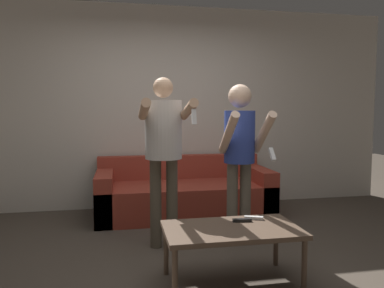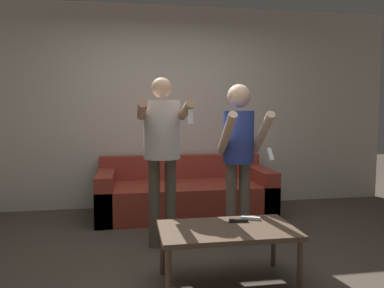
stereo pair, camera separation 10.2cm
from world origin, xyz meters
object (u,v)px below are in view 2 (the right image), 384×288
at_px(remote_near, 238,221).
at_px(remote_far, 250,218).
at_px(person_standing_right, 239,146).
at_px(coffee_table, 227,233).
at_px(couch, 185,194).
at_px(person_standing_left, 162,141).

relative_size(remote_near, remote_far, 0.99).
bearing_deg(person_standing_right, coffee_table, -111.65).
distance_m(couch, coffee_table, 1.96).
relative_size(person_standing_left, person_standing_right, 1.03).
xyz_separation_m(couch, remote_near, (0.16, -1.83, 0.20)).
bearing_deg(coffee_table, person_standing_right, 68.35).
xyz_separation_m(remote_near, remote_far, (0.11, 0.05, 0.00)).
bearing_deg(person_standing_right, couch, 108.89).
xyz_separation_m(coffee_table, remote_far, (0.24, 0.17, 0.05)).
relative_size(coffee_table, remote_near, 6.70).
distance_m(person_standing_right, remote_near, 0.92).
distance_m(person_standing_left, person_standing_right, 0.75).
relative_size(person_standing_left, coffee_table, 1.59).
bearing_deg(coffee_table, couch, 91.09).
relative_size(person_standing_left, remote_near, 10.66).
distance_m(coffee_table, remote_near, 0.18).
bearing_deg(remote_far, couch, 98.77).
bearing_deg(remote_near, person_standing_right, 73.55).
distance_m(couch, remote_near, 1.84).
xyz_separation_m(person_standing_left, person_standing_right, (0.75, 0.00, -0.06)).
height_order(couch, person_standing_left, person_standing_left).
bearing_deg(couch, remote_far, -81.23).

